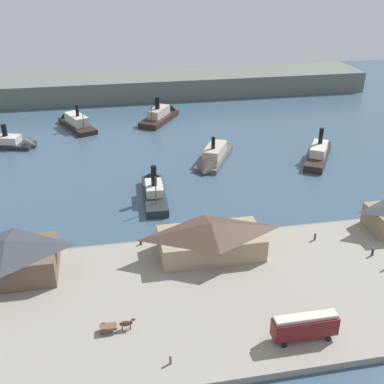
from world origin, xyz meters
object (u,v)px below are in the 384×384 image
(pedestrian_near_east_shed, at_px, (373,252))
(ferry_near_quay, at_px, (74,122))
(ferry_moored_east, at_px, (154,190))
(pedestrian_walking_east, at_px, (170,360))
(ferry_outer_harbor, at_px, (16,143))
(street_tram, at_px, (305,325))
(ferry_departing_north, at_px, (319,152))
(ferry_mid_harbor, at_px, (162,115))
(ferry_approaching_west, at_px, (212,159))
(ferry_shed_west_terminal, at_px, (211,238))
(pedestrian_walking_west, at_px, (315,237))
(mooring_post_center_west, at_px, (141,243))
(ferry_shed_central_terminal, at_px, (8,258))
(horse_cart, at_px, (116,326))

(pedestrian_near_east_shed, height_order, ferry_near_quay, ferry_near_quay)
(ferry_near_quay, bearing_deg, ferry_moored_east, -70.05)
(pedestrian_walking_east, height_order, ferry_outer_harbor, ferry_outer_harbor)
(ferry_outer_harbor, bearing_deg, street_tram, -60.22)
(pedestrian_near_east_shed, relative_size, ferry_departing_north, 0.08)
(street_tram, height_order, ferry_mid_harbor, ferry_mid_harbor)
(ferry_departing_north, bearing_deg, street_tram, -116.04)
(street_tram, xyz_separation_m, ferry_departing_north, (33.19, 67.93, -2.08))
(ferry_approaching_west, bearing_deg, pedestrian_near_east_shed, -69.60)
(ferry_shed_west_terminal, xyz_separation_m, pedestrian_walking_west, (21.26, 0.73, -2.64))
(ferry_shed_west_terminal, relative_size, ferry_mid_harbor, 0.93)
(pedestrian_walking_west, bearing_deg, mooring_post_center_west, 172.07)
(pedestrian_walking_west, xyz_separation_m, ferry_approaching_west, (-10.67, 43.96, -0.58))
(pedestrian_walking_west, xyz_separation_m, ferry_departing_north, (20.35, 42.95, -0.32))
(ferry_shed_central_terminal, xyz_separation_m, pedestrian_walking_east, (24.48, -25.31, -2.89))
(ferry_shed_west_terminal, xyz_separation_m, pedestrian_walking_east, (-11.36, -25.30, -2.70))
(ferry_shed_west_terminal, relative_size, pedestrian_near_east_shed, 11.04)
(ferry_shed_west_terminal, relative_size, ferry_near_quay, 0.91)
(ferry_mid_harbor, bearing_deg, ferry_outer_harbor, -158.25)
(ferry_shed_central_terminal, height_order, ferry_mid_harbor, ferry_mid_harbor)
(ferry_mid_harbor, bearing_deg, ferry_approaching_west, -78.70)
(ferry_shed_central_terminal, xyz_separation_m, mooring_post_center_west, (23.20, 5.44, -3.14))
(ferry_mid_harbor, bearing_deg, ferry_shed_west_terminal, -91.46)
(pedestrian_near_east_shed, bearing_deg, horse_cart, -167.03)
(street_tram, distance_m, pedestrian_near_east_shed, 27.75)
(ferry_outer_harbor, bearing_deg, horse_cart, -73.08)
(ferry_shed_west_terminal, bearing_deg, ferry_shed_central_terminal, 179.98)
(ferry_approaching_west, bearing_deg, ferry_departing_north, -1.88)
(street_tram, relative_size, ferry_departing_north, 0.44)
(ferry_approaching_west, bearing_deg, ferry_shed_central_terminal, -136.10)
(pedestrian_walking_east, xyz_separation_m, ferry_near_quay, (-16.41, 109.92, -0.32))
(pedestrian_near_east_shed, bearing_deg, ferry_mid_harbor, 106.40)
(ferry_approaching_west, distance_m, ferry_near_quay, 55.37)
(ferry_shed_west_terminal, relative_size, ferry_outer_harbor, 1.17)
(ferry_shed_central_terminal, xyz_separation_m, horse_cart, (17.43, -17.43, -2.65))
(ferry_departing_north, relative_size, ferry_near_quay, 1.02)
(ferry_outer_harbor, bearing_deg, ferry_approaching_west, -23.01)
(pedestrian_walking_west, bearing_deg, ferry_near_quay, 120.31)
(ferry_shed_central_terminal, relative_size, ferry_near_quay, 0.76)
(horse_cart, xyz_separation_m, ferry_near_quay, (-9.37, 102.04, -0.56))
(pedestrian_walking_east, relative_size, ferry_near_quay, 0.07)
(pedestrian_near_east_shed, bearing_deg, ferry_outer_harbor, 134.83)
(pedestrian_near_east_shed, height_order, ferry_departing_north, ferry_departing_north)
(horse_cart, xyz_separation_m, pedestrian_walking_east, (7.04, -7.88, -0.24))
(street_tram, xyz_separation_m, ferry_mid_harbor, (-6.22, 110.90, -2.08))
(ferry_outer_harbor, bearing_deg, mooring_post_center_west, -63.09)
(ferry_departing_north, xyz_separation_m, ferry_near_quay, (-69.39, 40.94, -0.06))
(ferry_shed_west_terminal, relative_size, ferry_departing_north, 0.89)
(horse_cart, bearing_deg, pedestrian_walking_east, -48.20)
(ferry_approaching_west, bearing_deg, ferry_near_quay, 133.85)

